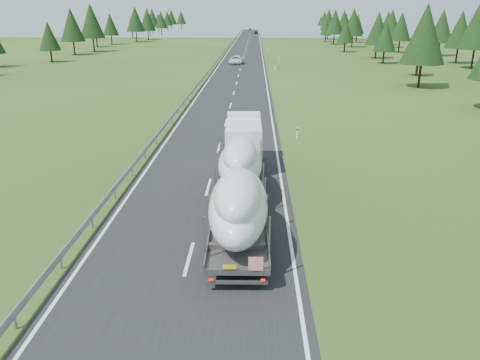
{
  "coord_description": "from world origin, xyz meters",
  "views": [
    {
      "loc": [
        2.83,
        -9.16,
        10.28
      ],
      "look_at": [
        2.1,
        14.1,
        1.9
      ],
      "focal_mm": 35.0,
      "sensor_mm": 36.0,
      "label": 1
    }
  ],
  "objects_px": {
    "highway_sign": "(279,61)",
    "distant_van": "(236,60)",
    "distant_car_dark": "(256,32)",
    "boat_truck": "(240,173)",
    "distant_car_blue": "(250,29)"
  },
  "relations": [
    {
      "from": "distant_van",
      "to": "boat_truck",
      "type": "bearing_deg",
      "value": -83.41
    },
    {
      "from": "distant_car_blue",
      "to": "distant_van",
      "type": "bearing_deg",
      "value": -89.27
    },
    {
      "from": "highway_sign",
      "to": "distant_car_dark",
      "type": "xyz_separation_m",
      "value": [
        -4.14,
        157.85,
        -1.05
      ]
    },
    {
      "from": "highway_sign",
      "to": "distant_van",
      "type": "distance_m",
      "value": 14.27
    },
    {
      "from": "distant_car_dark",
      "to": "distant_van",
      "type": "bearing_deg",
      "value": -88.79
    },
    {
      "from": "highway_sign",
      "to": "distant_car_blue",
      "type": "relative_size",
      "value": 0.63
    },
    {
      "from": "distant_van",
      "to": "distant_car_dark",
      "type": "bearing_deg",
      "value": 92.56
    },
    {
      "from": "distant_van",
      "to": "distant_car_blue",
      "type": "height_order",
      "value": "distant_van"
    },
    {
      "from": "boat_truck",
      "to": "distant_van",
      "type": "distance_m",
      "value": 76.99
    },
    {
      "from": "boat_truck",
      "to": "distant_car_blue",
      "type": "bearing_deg",
      "value": 90.54
    },
    {
      "from": "distant_van",
      "to": "distant_car_blue",
      "type": "bearing_deg",
      "value": 93.98
    },
    {
      "from": "highway_sign",
      "to": "distant_van",
      "type": "height_order",
      "value": "highway_sign"
    },
    {
      "from": "distant_van",
      "to": "distant_car_dark",
      "type": "xyz_separation_m",
      "value": [
        4.18,
        146.3,
        -0.05
      ]
    },
    {
      "from": "boat_truck",
      "to": "distant_van",
      "type": "relative_size",
      "value": 3.19
    },
    {
      "from": "highway_sign",
      "to": "boat_truck",
      "type": "bearing_deg",
      "value": -94.46
    }
  ]
}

